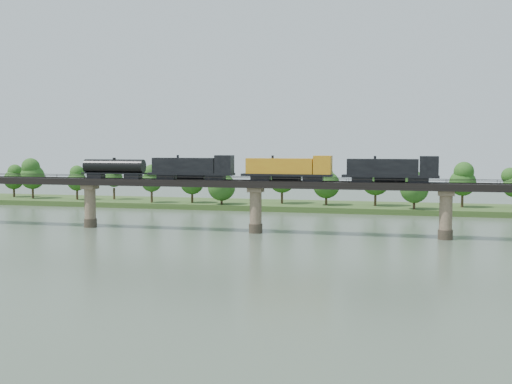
# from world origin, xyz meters

# --- Properties ---
(ground) EXTENTS (400.00, 400.00, 0.00)m
(ground) POSITION_xyz_m (0.00, 0.00, 0.00)
(ground) COLOR #3D4C3C
(ground) RESTS_ON ground
(far_bank) EXTENTS (300.00, 24.00, 1.60)m
(far_bank) POSITION_xyz_m (0.00, 85.00, 0.80)
(far_bank) COLOR #304C1E
(far_bank) RESTS_ON ground
(bridge) EXTENTS (236.00, 30.00, 11.50)m
(bridge) POSITION_xyz_m (0.00, 30.00, 5.46)
(bridge) COLOR #473A2D
(bridge) RESTS_ON ground
(bridge_superstructure) EXTENTS (220.00, 4.90, 0.75)m
(bridge_superstructure) POSITION_xyz_m (0.00, 30.00, 11.79)
(bridge_superstructure) COLOR black
(bridge_superstructure) RESTS_ON bridge
(far_treeline) EXTENTS (289.06, 17.54, 13.60)m
(far_treeline) POSITION_xyz_m (-8.21, 80.52, 8.83)
(far_treeline) COLOR #382619
(far_treeline) RESTS_ON far_bank
(freight_train) EXTENTS (80.06, 3.12, 5.51)m
(freight_train) POSITION_xyz_m (-0.19, 30.00, 14.13)
(freight_train) COLOR black
(freight_train) RESTS_ON bridge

